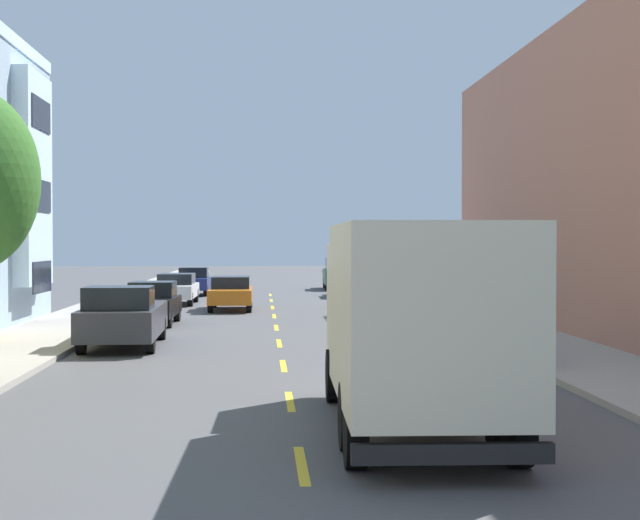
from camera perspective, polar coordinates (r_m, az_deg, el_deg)
ground_plane at (r=35.56m, az=-2.70°, el=-3.62°), size 160.00×160.00×0.00m
sidewalk_left at (r=34.20m, az=-14.66°, el=-3.72°), size 3.20×120.00×0.14m
sidewalk_right at (r=34.42m, az=9.28°, el=-3.67°), size 3.20×120.00×0.14m
lane_centerline_dashes at (r=30.09m, az=-2.54°, el=-4.47°), size 0.14×47.20×0.01m
delivery_box_truck at (r=14.67m, az=5.59°, el=-3.19°), size 2.56×7.30×3.18m
parked_hatchback_navy at (r=52.92m, az=-7.55°, el=-1.26°), size 1.76×4.01×1.50m
parked_hatchback_black at (r=34.31m, az=-10.01°, el=-2.54°), size 1.82×4.04×1.50m
parked_pickup_sky at (r=23.89m, az=8.56°, el=-3.95°), size 2.14×5.35×1.73m
parked_wagon_champagne at (r=50.89m, az=1.97°, el=-1.29°), size 1.82×4.70×1.50m
parked_suv_forest at (r=58.69m, az=1.19°, el=-0.79°), size 2.09×4.85×1.93m
parked_wagon_teal at (r=31.47m, az=5.63°, el=-2.77°), size 1.94×4.74×1.50m
parked_hatchback_silver at (r=41.12m, az=3.21°, el=-1.92°), size 1.78×4.02×1.50m
parked_sedan_white at (r=45.14m, az=-8.56°, el=-1.67°), size 1.87×4.53×1.43m
parked_pickup_charcoal at (r=27.06m, az=-11.64°, el=-3.37°), size 2.11×5.34×1.73m
moving_orange_sedan at (r=41.10m, az=-5.33°, el=-1.94°), size 1.80×4.50×1.43m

